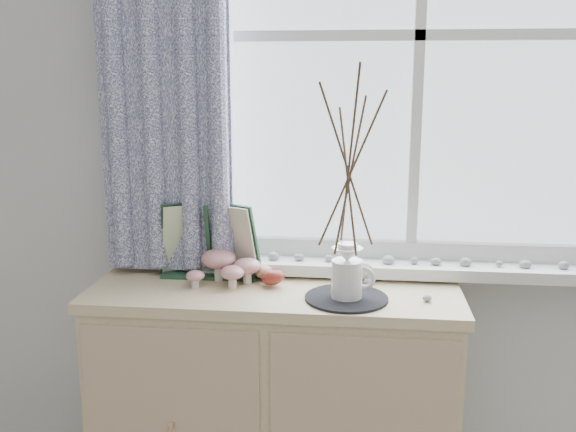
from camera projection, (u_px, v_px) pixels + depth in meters
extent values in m
cube|color=silver|center=(326.00, 141.00, 2.21)|extent=(4.00, 0.04, 2.60)
cube|color=silver|center=(419.00, 36.00, 2.09)|extent=(1.30, 0.01, 1.40)
cube|color=silver|center=(411.00, 268.00, 2.19)|extent=(1.45, 0.16, 0.04)
cube|color=#0A0F3B|center=(164.00, 27.00, 2.05)|extent=(0.44, 0.06, 1.61)
cube|color=beige|center=(275.00, 411.00, 2.18)|extent=(1.17, 0.43, 0.81)
cube|color=beige|center=(274.00, 292.00, 2.09)|extent=(1.20, 0.45, 0.03)
cylinder|color=silver|center=(219.00, 270.00, 2.14)|extent=(0.03, 0.03, 0.07)
ellipsoid|color=#9D050E|center=(219.00, 259.00, 2.14)|extent=(0.12, 0.12, 0.06)
cylinder|color=silver|center=(232.00, 280.00, 2.07)|extent=(0.03, 0.03, 0.05)
ellipsoid|color=#9D050E|center=(232.00, 272.00, 2.07)|extent=(0.08, 0.08, 0.04)
cylinder|color=silver|center=(195.00, 282.00, 2.08)|extent=(0.03, 0.03, 0.04)
ellipsoid|color=#9D050E|center=(195.00, 276.00, 2.07)|extent=(0.06, 0.06, 0.03)
cylinder|color=silver|center=(247.00, 275.00, 2.12)|extent=(0.03, 0.03, 0.06)
ellipsoid|color=#9D050E|center=(247.00, 266.00, 2.11)|extent=(0.09, 0.09, 0.05)
ellipsoid|color=tan|center=(264.00, 272.00, 2.15)|extent=(0.06, 0.05, 0.08)
ellipsoid|color=tan|center=(255.00, 265.00, 2.22)|extent=(0.06, 0.05, 0.08)
ellipsoid|color=maroon|center=(273.00, 278.00, 2.08)|extent=(0.06, 0.05, 0.08)
cylinder|color=black|center=(346.00, 298.00, 1.97)|extent=(0.26, 0.26, 0.01)
cylinder|color=white|center=(347.00, 279.00, 1.96)|extent=(0.12, 0.12, 0.12)
cone|color=white|center=(347.00, 254.00, 1.94)|extent=(0.10, 0.10, 0.04)
cylinder|color=white|center=(347.00, 248.00, 1.94)|extent=(0.06, 0.06, 0.03)
torus|color=white|center=(364.00, 278.00, 1.95)|extent=(0.07, 0.04, 0.07)
ellipsoid|color=gray|center=(354.00, 298.00, 1.96)|extent=(0.03, 0.03, 0.02)
ellipsoid|color=gray|center=(367.00, 282.00, 2.11)|extent=(0.03, 0.03, 0.02)
ellipsoid|color=gray|center=(427.00, 298.00, 1.95)|extent=(0.03, 0.03, 0.02)
ellipsoid|color=gray|center=(331.00, 277.00, 2.16)|extent=(0.03, 0.03, 0.02)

